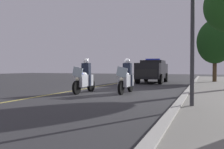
# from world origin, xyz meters

# --- Properties ---
(ground_plane) EXTENTS (80.00, 80.00, 0.00)m
(ground_plane) POSITION_xyz_m (0.00, 0.00, 0.00)
(ground_plane) COLOR #333335
(curb_strip) EXTENTS (48.00, 0.24, 0.15)m
(curb_strip) POSITION_xyz_m (0.00, 3.70, 0.07)
(curb_strip) COLOR #B7B5AD
(curb_strip) RESTS_ON ground
(lane_stripe_center) EXTENTS (48.00, 0.12, 0.01)m
(lane_stripe_center) POSITION_xyz_m (0.00, -2.17, 0.00)
(lane_stripe_center) COLOR #E0D14C
(lane_stripe_center) RESTS_ON ground
(police_motorcycle_lead_left) EXTENTS (2.14, 0.57, 1.72)m
(police_motorcycle_lead_left) POSITION_xyz_m (0.74, -1.07, 0.70)
(police_motorcycle_lead_left) COLOR black
(police_motorcycle_lead_left) RESTS_ON ground
(police_motorcycle_lead_right) EXTENTS (2.14, 0.57, 1.72)m
(police_motorcycle_lead_right) POSITION_xyz_m (0.06, 0.89, 0.70)
(police_motorcycle_lead_right) COLOR black
(police_motorcycle_lead_right) RESTS_ON ground
(police_suv) EXTENTS (4.94, 2.14, 2.05)m
(police_suv) POSITION_xyz_m (-8.53, 0.38, 1.07)
(police_suv) COLOR black
(police_suv) RESTS_ON ground
(traffic_light) EXTENTS (0.38, 0.28, 4.24)m
(traffic_light) POSITION_xyz_m (3.53, 4.10, 3.19)
(traffic_light) COLOR #38383D
(traffic_light) RESTS_ON sidewalk_strip
(tree_far_back) EXTENTS (2.95, 2.95, 5.26)m
(tree_far_back) POSITION_xyz_m (-10.50, 5.27, 3.48)
(tree_far_back) COLOR #4C3823
(tree_far_back) RESTS_ON sidewalk_strip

